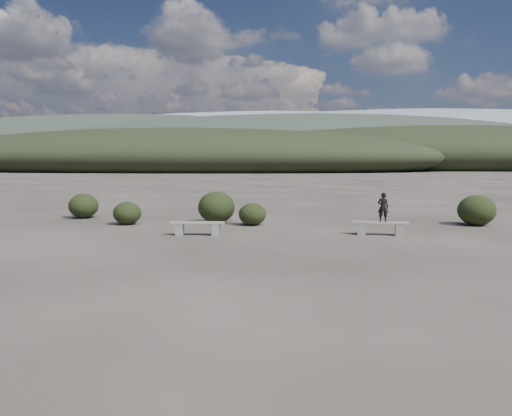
# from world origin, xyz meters

# --- Properties ---
(ground) EXTENTS (1200.00, 1200.00, 0.00)m
(ground) POSITION_xyz_m (0.00, 0.00, 0.00)
(ground) COLOR #2D2723
(ground) RESTS_ON ground
(bench_left) EXTENTS (1.79, 0.49, 0.44)m
(bench_left) POSITION_xyz_m (-1.36, 5.36, 0.27)
(bench_left) COLOR slate
(bench_left) RESTS_ON ground
(bench_right) EXTENTS (1.82, 0.56, 0.45)m
(bench_right) POSITION_xyz_m (4.57, 5.92, 0.27)
(bench_right) COLOR slate
(bench_right) RESTS_ON ground
(seated_person) EXTENTS (0.40, 0.31, 0.96)m
(seated_person) POSITION_xyz_m (4.64, 5.91, 0.93)
(seated_person) COLOR black
(seated_person) RESTS_ON bench_right
(shrub_a) EXTENTS (1.06, 1.06, 0.87)m
(shrub_a) POSITION_xyz_m (-4.58, 7.79, 0.43)
(shrub_a) COLOR black
(shrub_a) RESTS_ON ground
(shrub_b) EXTENTS (1.43, 1.43, 1.23)m
(shrub_b) POSITION_xyz_m (-1.27, 8.52, 0.61)
(shrub_b) COLOR black
(shrub_b) RESTS_ON ground
(shrub_c) EXTENTS (1.04, 1.04, 0.83)m
(shrub_c) POSITION_xyz_m (0.17, 8.02, 0.42)
(shrub_c) COLOR black
(shrub_c) RESTS_ON ground
(shrub_e) EXTENTS (1.37, 1.37, 1.14)m
(shrub_e) POSITION_xyz_m (8.53, 8.71, 0.57)
(shrub_e) COLOR black
(shrub_e) RESTS_ON ground
(shrub_f) EXTENTS (1.22, 1.22, 1.03)m
(shrub_f) POSITION_xyz_m (-7.12, 9.62, 0.52)
(shrub_f) COLOR black
(shrub_f) RESTS_ON ground
(mountain_ridges) EXTENTS (500.00, 400.00, 56.00)m
(mountain_ridges) POSITION_xyz_m (-7.48, 339.06, 10.84)
(mountain_ridges) COLOR black
(mountain_ridges) RESTS_ON ground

